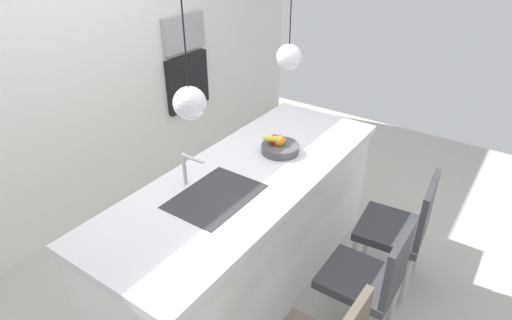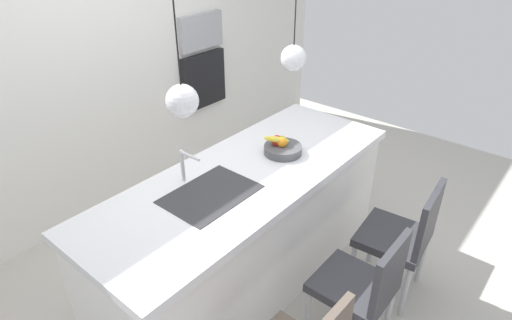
% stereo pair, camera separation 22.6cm
% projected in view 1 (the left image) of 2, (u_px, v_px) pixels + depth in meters
% --- Properties ---
extents(floor, '(6.60, 6.60, 0.00)m').
position_uv_depth(floor, '(249.00, 277.00, 3.30)').
color(floor, '#BCB7AD').
rests_on(floor, ground).
extents(back_wall, '(6.00, 0.10, 2.60)m').
position_uv_depth(back_wall, '(81.00, 74.00, 3.46)').
color(back_wall, silver).
rests_on(back_wall, ground).
extents(kitchen_island, '(2.34, 0.87, 0.94)m').
position_uv_depth(kitchen_island, '(248.00, 229.00, 3.06)').
color(kitchen_island, white).
rests_on(kitchen_island, ground).
extents(sink_basin, '(0.56, 0.40, 0.02)m').
position_uv_depth(sink_basin, '(215.00, 197.00, 2.59)').
color(sink_basin, '#2D2D30').
rests_on(sink_basin, kitchen_island).
extents(faucet, '(0.02, 0.17, 0.22)m').
position_uv_depth(faucet, '(187.00, 166.00, 2.63)').
color(faucet, silver).
rests_on(faucet, kitchen_island).
extents(fruit_bowl, '(0.27, 0.27, 0.15)m').
position_uv_depth(fruit_bowl, '(279.00, 146.00, 3.05)').
color(fruit_bowl, '#4C4C51').
rests_on(fruit_bowl, kitchen_island).
extents(microwave, '(0.54, 0.08, 0.34)m').
position_uv_depth(microwave, '(183.00, 33.00, 4.18)').
color(microwave, '#9E9EA3').
rests_on(microwave, back_wall).
extents(oven, '(0.56, 0.08, 0.56)m').
position_uv_depth(oven, '(187.00, 82.00, 4.43)').
color(oven, black).
rests_on(oven, back_wall).
extents(chair_middle, '(0.41, 0.45, 0.88)m').
position_uv_depth(chair_middle, '(370.00, 278.00, 2.62)').
color(chair_middle, '#333338').
rests_on(chair_middle, ground).
extents(chair_far, '(0.49, 0.48, 0.92)m').
position_uv_depth(chair_far, '(402.00, 226.00, 3.02)').
color(chair_far, '#333338').
rests_on(chair_far, ground).
extents(pendant_light_left, '(0.17, 0.17, 0.77)m').
position_uv_depth(pendant_light_left, '(190.00, 103.00, 2.15)').
color(pendant_light_left, silver).
extents(pendant_light_right, '(0.17, 0.17, 0.77)m').
position_uv_depth(pendant_light_right, '(289.00, 57.00, 2.85)').
color(pendant_light_right, silver).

